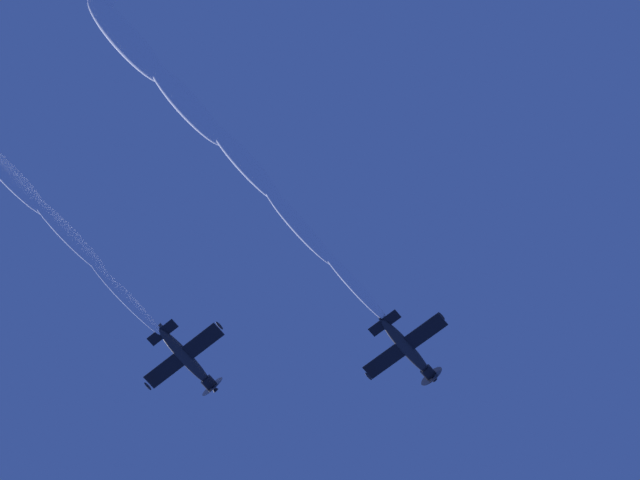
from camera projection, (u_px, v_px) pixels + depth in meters
airplane_lead at (408, 349)px, 93.71m from camera, size 7.27×7.99×2.46m
airplane_left_wingman at (187, 359)px, 93.20m from camera, size 7.25×7.98×2.63m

